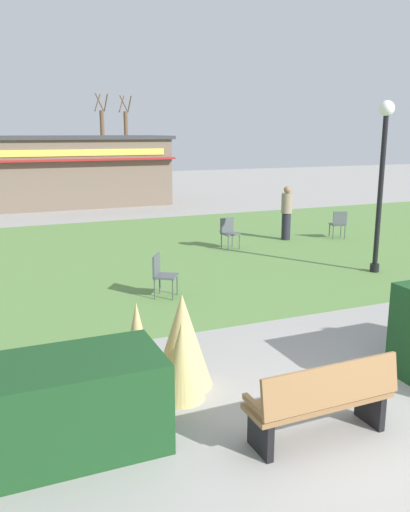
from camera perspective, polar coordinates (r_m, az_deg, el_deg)
name	(u,v)px	position (r m, az deg, el deg)	size (l,w,h in m)	color
ground_plane	(375,445)	(6.37, 17.97, -18.90)	(80.00, 80.00, 0.00)	#999691
lawn_patch	(134,255)	(14.68, -7.67, 0.08)	(36.00, 12.00, 0.01)	#5B8442
park_bench	(323,400)	(6.07, 12.64, -15.02)	(1.71, 0.54, 0.95)	olive
hedge_left	(70,405)	(5.97, -14.48, -15.38)	(1.98, 1.10, 1.01)	#19421E
ornamental_grass_behind_left	(182,340)	(7.07, -2.46, -9.10)	(0.80, 0.80, 1.28)	tan
ornamental_grass_behind_right	(182,361)	(6.77, -2.51, -11.26)	(0.58, 0.58, 1.03)	tan
ornamental_grass_behind_center	(138,351)	(6.79, -7.32, -10.15)	(0.54, 0.54, 1.28)	tan
lamppost_mid	(382,166)	(13.11, 18.66, 9.20)	(0.36, 0.36, 4.04)	black
food_kiosk	(76,170)	(25.66, -13.86, 9.04)	(8.45, 4.60, 3.17)	#6B5B4C
cafe_chair_west	(339,222)	(17.28, 14.28, 3.56)	(0.56, 0.56, 0.89)	#4C5156
cafe_chair_east	(162,272)	(10.81, -4.73, -1.76)	(0.61, 0.61, 0.89)	#4C5156
cafe_chair_center	(229,231)	(15.35, 2.60, 2.76)	(0.49, 0.49, 0.89)	#4C5156
person_standing	(286,213)	(16.74, 8.83, 4.66)	(0.34, 0.34, 1.69)	#23232D
parked_car_center_slot	(56,179)	(32.16, -15.88, 8.00)	(4.35, 2.36, 1.20)	#2D6638
tree_left_bg	(126,144)	(37.94, -8.51, 11.93)	(0.91, 0.96, 5.77)	brown
tree_right_bg	(103,145)	(36.30, -11.00, 11.78)	(0.91, 0.96, 5.77)	brown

